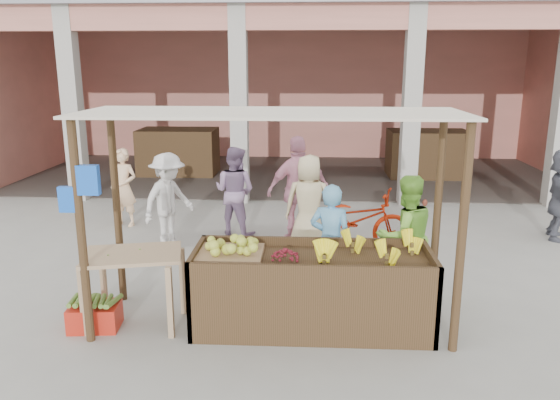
# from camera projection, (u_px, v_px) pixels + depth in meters

# --- Properties ---
(ground) EXTENTS (60.00, 60.00, 0.00)m
(ground) POSITION_uv_depth(u_px,v_px,m) (267.00, 325.00, 6.15)
(ground) COLOR gray
(ground) RESTS_ON ground
(market_building) EXTENTS (14.40, 6.40, 4.20)m
(market_building) POSITION_uv_depth(u_px,v_px,m) (295.00, 70.00, 14.14)
(market_building) COLOR tan
(market_building) RESTS_ON ground
(fruit_stall) EXTENTS (2.60, 0.95, 0.80)m
(fruit_stall) POSITION_uv_depth(u_px,v_px,m) (312.00, 293.00, 6.03)
(fruit_stall) COLOR #452F1B
(fruit_stall) RESTS_ON ground
(stall_awning) EXTENTS (4.09, 1.35, 2.39)m
(stall_awning) POSITION_uv_depth(u_px,v_px,m) (265.00, 151.00, 5.73)
(stall_awning) COLOR #452F1B
(stall_awning) RESTS_ON ground
(banana_heap) EXTENTS (1.13, 0.61, 0.20)m
(banana_heap) POSITION_uv_depth(u_px,v_px,m) (366.00, 249.00, 5.93)
(banana_heap) COLOR #FFF420
(banana_heap) RESTS_ON fruit_stall
(melon_tray) EXTENTS (0.72, 0.62, 0.19)m
(melon_tray) POSITION_uv_depth(u_px,v_px,m) (230.00, 249.00, 5.98)
(melon_tray) COLOR #926E4B
(melon_tray) RESTS_ON fruit_stall
(berry_heap) EXTENTS (0.40, 0.33, 0.13)m
(berry_heap) POSITION_uv_depth(u_px,v_px,m) (285.00, 254.00, 5.89)
(berry_heap) COLOR maroon
(berry_heap) RESTS_ON fruit_stall
(side_table) EXTENTS (1.17, 0.91, 0.84)m
(side_table) POSITION_uv_depth(u_px,v_px,m) (133.00, 265.00, 6.02)
(side_table) COLOR tan
(side_table) RESTS_ON ground
(papaya_pile) EXTENTS (0.67, 0.38, 0.19)m
(papaya_pile) POSITION_uv_depth(u_px,v_px,m) (132.00, 245.00, 5.96)
(papaya_pile) COLOR #499430
(papaya_pile) RESTS_ON side_table
(red_crate) EXTENTS (0.57, 0.44, 0.28)m
(red_crate) POSITION_uv_depth(u_px,v_px,m) (95.00, 316.00, 6.06)
(red_crate) COLOR red
(red_crate) RESTS_ON ground
(plantain_bundle) EXTENTS (0.44, 0.31, 0.09)m
(plantain_bundle) POSITION_uv_depth(u_px,v_px,m) (94.00, 301.00, 6.01)
(plantain_bundle) COLOR #5B812F
(plantain_bundle) RESTS_ON red_crate
(produce_sacks) EXTENTS (0.74, 0.70, 0.56)m
(produce_sacks) POSITION_uv_depth(u_px,v_px,m) (417.00, 192.00, 11.27)
(produce_sacks) COLOR maroon
(produce_sacks) RESTS_ON ground
(vendor_blue) EXTENTS (0.68, 0.57, 1.56)m
(vendor_blue) POSITION_uv_depth(u_px,v_px,m) (331.00, 238.00, 6.73)
(vendor_blue) COLOR #63AADA
(vendor_blue) RESTS_ON ground
(vendor_green) EXTENTS (0.89, 0.68, 1.64)m
(vendor_green) POSITION_uv_depth(u_px,v_px,m) (405.00, 234.00, 6.75)
(vendor_green) COLOR #7BC13B
(vendor_green) RESTS_ON ground
(motorcycle) EXTENTS (1.20, 2.07, 1.02)m
(motorcycle) POSITION_uv_depth(u_px,v_px,m) (354.00, 218.00, 8.56)
(motorcycle) COLOR #A01F07
(motorcycle) RESTS_ON ground
(shopper_a) EXTENTS (1.02, 1.16, 1.63)m
(shopper_a) POSITION_uv_depth(u_px,v_px,m) (168.00, 196.00, 8.65)
(shopper_a) COLOR silver
(shopper_a) RESTS_ON ground
(shopper_b) EXTENTS (1.24, 0.91, 1.88)m
(shopper_b) POSITION_uv_depth(u_px,v_px,m) (299.00, 187.00, 8.75)
(shopper_b) COLOR pink
(shopper_b) RESTS_ON ground
(shopper_c) EXTENTS (0.85, 0.58, 1.69)m
(shopper_c) POSITION_uv_depth(u_px,v_px,m) (309.00, 198.00, 8.41)
(shopper_c) COLOR tan
(shopper_c) RESTS_ON ground
(shopper_e) EXTENTS (0.63, 0.54, 1.47)m
(shopper_e) POSITION_uv_depth(u_px,v_px,m) (124.00, 186.00, 9.77)
(shopper_e) COLOR #E9BA8B
(shopper_e) RESTS_ON ground
(shopper_f) EXTENTS (0.93, 0.73, 1.66)m
(shopper_f) POSITION_uv_depth(u_px,v_px,m) (235.00, 187.00, 9.25)
(shopper_f) COLOR gray
(shopper_f) RESTS_ON ground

